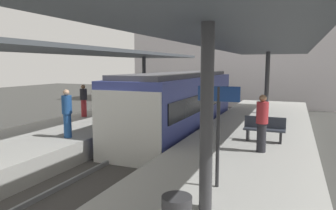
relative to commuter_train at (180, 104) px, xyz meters
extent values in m
plane|color=#383835|center=(0.00, -4.06, -1.73)|extent=(80.00, 80.00, 0.00)
cube|color=#9E9E99|center=(-3.80, -4.06, -1.23)|extent=(4.40, 28.00, 1.00)
cube|color=#9E9E99|center=(3.80, -4.06, -1.23)|extent=(4.40, 28.00, 1.00)
cube|color=#423F3D|center=(0.00, -4.06, -1.63)|extent=(3.20, 28.00, 0.20)
cube|color=slate|center=(-0.72, -4.06, -1.46)|extent=(0.08, 28.00, 0.14)
cube|color=slate|center=(0.72, -4.06, -1.46)|extent=(0.08, 28.00, 0.14)
cube|color=#38428C|center=(0.00, 0.03, -0.08)|extent=(2.70, 10.61, 2.90)
cube|color=silver|center=(0.00, -5.30, -0.23)|extent=(2.65, 0.08, 2.60)
cube|color=black|center=(-1.37, 0.03, 0.27)|extent=(0.04, 9.76, 0.76)
cube|color=black|center=(1.37, 0.03, 0.27)|extent=(0.04, 9.76, 0.76)
cube|color=#515156|center=(0.00, 0.03, 1.47)|extent=(2.16, 10.08, 0.20)
cylinder|color=#333335|center=(-3.80, 3.64, 0.87)|extent=(0.24, 0.24, 3.21)
cube|color=#3D4247|center=(-3.80, -2.66, 2.56)|extent=(4.18, 21.00, 0.16)
cylinder|color=#333335|center=(3.80, -8.96, 0.97)|extent=(0.24, 0.24, 3.39)
cylinder|color=#333335|center=(3.80, 3.64, 0.97)|extent=(0.24, 0.24, 3.39)
cube|color=#3D4247|center=(3.80, -2.66, 2.74)|extent=(4.18, 21.00, 0.16)
cube|color=black|center=(3.77, -3.24, -0.53)|extent=(0.08, 0.32, 0.40)
cube|color=black|center=(4.87, -3.24, -0.53)|extent=(0.08, 0.32, 0.40)
cube|color=#2D333D|center=(4.32, -3.24, -0.30)|extent=(1.40, 0.40, 0.06)
cube|color=#2D333D|center=(4.32, -3.06, -0.07)|extent=(1.40, 0.06, 0.40)
cylinder|color=#262628|center=(3.75, -7.82, 0.37)|extent=(0.08, 0.08, 2.20)
cube|color=navy|center=(3.75, -7.82, 1.32)|extent=(0.90, 0.06, 0.32)
cylinder|color=maroon|center=(-4.86, -1.20, -0.29)|extent=(0.28, 0.28, 0.88)
cylinder|color=#232328|center=(-4.86, -1.20, 0.44)|extent=(0.36, 0.36, 0.57)
sphere|color=#936B4C|center=(-4.86, -1.20, 0.83)|extent=(0.22, 0.22, 0.22)
cylinder|color=#232328|center=(4.36, -4.59, -0.28)|extent=(0.28, 0.28, 0.89)
cylinder|color=maroon|center=(4.36, -4.59, 0.49)|extent=(0.36, 0.36, 0.66)
sphere|color=#936B4C|center=(4.36, -4.59, 0.93)|extent=(0.22, 0.22, 0.22)
cylinder|color=navy|center=(-2.44, -5.32, -0.28)|extent=(0.28, 0.28, 0.89)
cylinder|color=navy|center=(-2.44, -5.32, 0.50)|extent=(0.36, 0.36, 0.67)
sphere|color=tan|center=(-2.44, -5.32, 0.94)|extent=(0.22, 0.22, 0.22)
cube|color=#B7B2B7|center=(-0.51, 15.94, 3.77)|extent=(18.00, 6.00, 11.00)
camera|label=1|loc=(5.23, -14.26, 1.92)|focal=33.07mm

